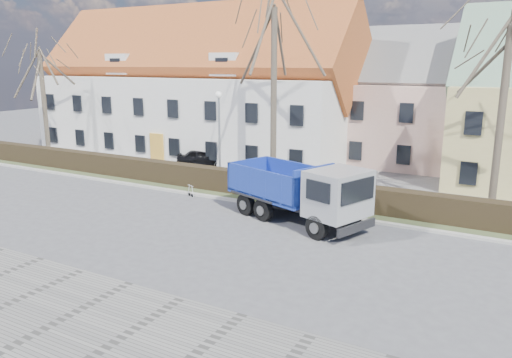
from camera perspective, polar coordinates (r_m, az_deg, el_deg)
The scene contains 14 objects.
ground at distance 22.16m, azimuth -3.53°, elevation -6.19°, with size 120.00×120.00×0.00m, color #4C4C4F.
sidewalk_near at distance 16.25m, azimuth -20.41°, elevation -14.42°, with size 80.00×5.00×0.08m, color slate.
curb_far at distance 25.94m, azimuth 1.95°, elevation -3.12°, with size 80.00×0.30×0.12m, color #A19E96.
grass_strip at distance 27.32m, azimuth 3.48°, elevation -2.31°, with size 80.00×3.00×0.10m, color #3B4728.
hedge at distance 26.99m, azimuth 3.31°, elevation -1.18°, with size 60.00×0.90×1.30m, color black.
building_white at distance 41.54m, azimuth -6.93°, elevation 9.53°, with size 26.80×10.80×9.50m, color silver, non-canonical shape.
building_pink at distance 38.42m, azimuth 18.14°, elevation 7.56°, with size 10.80×8.80×8.00m, color tan, non-canonical shape.
tree_0 at distance 42.38m, azimuth -23.14°, elevation 8.92°, with size 7.20×7.20×9.90m, color #483E31, non-canonical shape.
tree_1 at distance 29.30m, azimuth 2.05°, elevation 11.20°, with size 9.20×9.20×12.65m, color #483E31, non-canonical shape.
tree_2 at distance 26.17m, azimuth 26.37°, elevation 7.80°, with size 8.00×8.00×11.00m, color #483E31, non-canonical shape.
dump_truck at distance 23.54m, azimuth 4.24°, elevation -1.26°, with size 7.42×2.76×2.97m, color navy, non-canonical shape.
streetlight at distance 29.74m, azimuth -4.20°, elevation 4.54°, with size 0.45×0.45×5.78m, color gray, non-canonical shape.
cart_frame at distance 28.35m, azimuth -7.70°, elevation -1.18°, with size 0.79×0.45×0.72m, color silver, non-canonical shape.
parked_car_a at distance 35.96m, azimuth -5.99°, elevation 2.40°, with size 1.53×3.81×1.30m, color black.
Camera 1 is at (11.32, -17.57, 7.35)m, focal length 35.00 mm.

